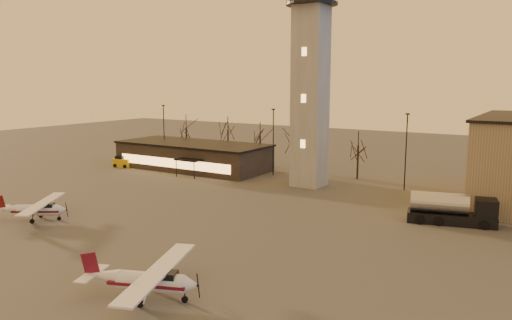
{
  "coord_description": "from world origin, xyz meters",
  "views": [
    {
      "loc": [
        29.43,
        -31.02,
        14.29
      ],
      "look_at": [
        2.01,
        13.0,
        6.02
      ],
      "focal_mm": 35.0,
      "sensor_mm": 36.0,
      "label": 1
    }
  ],
  "objects_px": {
    "terminal": "(193,156)",
    "cessna_front": "(153,285)",
    "cessna_rear": "(40,212)",
    "control_tower": "(311,65)",
    "fuel_truck": "(451,212)",
    "service_cart": "(123,163)"
  },
  "relations": [
    {
      "from": "cessna_front",
      "to": "cessna_rear",
      "type": "height_order",
      "value": "cessna_front"
    },
    {
      "from": "cessna_front",
      "to": "control_tower",
      "type": "bearing_deg",
      "value": 80.15
    },
    {
      "from": "cessna_front",
      "to": "fuel_truck",
      "type": "bearing_deg",
      "value": 45.15
    },
    {
      "from": "terminal",
      "to": "cessna_front",
      "type": "height_order",
      "value": "terminal"
    },
    {
      "from": "terminal",
      "to": "service_cart",
      "type": "height_order",
      "value": "terminal"
    },
    {
      "from": "fuel_truck",
      "to": "service_cart",
      "type": "height_order",
      "value": "fuel_truck"
    },
    {
      "from": "cessna_rear",
      "to": "service_cart",
      "type": "relative_size",
      "value": 2.76
    },
    {
      "from": "terminal",
      "to": "cessna_rear",
      "type": "xyz_separation_m",
      "value": [
        6.11,
        -32.46,
        -1.23
      ]
    },
    {
      "from": "terminal",
      "to": "fuel_truck",
      "type": "distance_m",
      "value": 43.81
    },
    {
      "from": "terminal",
      "to": "cessna_rear",
      "type": "relative_size",
      "value": 2.86
    },
    {
      "from": "control_tower",
      "to": "fuel_truck",
      "type": "bearing_deg",
      "value": -24.41
    },
    {
      "from": "control_tower",
      "to": "terminal",
      "type": "distance_m",
      "value": 26.24
    },
    {
      "from": "control_tower",
      "to": "cessna_front",
      "type": "distance_m",
      "value": 41.84
    },
    {
      "from": "cessna_rear",
      "to": "service_cart",
      "type": "xyz_separation_m",
      "value": [
        -17.13,
        27.47,
        -0.2
      ]
    },
    {
      "from": "terminal",
      "to": "cessna_front",
      "type": "distance_m",
      "value": 49.79
    },
    {
      "from": "terminal",
      "to": "fuel_truck",
      "type": "relative_size",
      "value": 2.9
    },
    {
      "from": "control_tower",
      "to": "fuel_truck",
      "type": "distance_m",
      "value": 26.96
    },
    {
      "from": "cessna_rear",
      "to": "service_cart",
      "type": "height_order",
      "value": "cessna_rear"
    },
    {
      "from": "cessna_front",
      "to": "cessna_rear",
      "type": "relative_size",
      "value": 1.2
    },
    {
      "from": "fuel_truck",
      "to": "service_cart",
      "type": "distance_m",
      "value": 53.72
    },
    {
      "from": "terminal",
      "to": "cessna_front",
      "type": "bearing_deg",
      "value": -53.93
    },
    {
      "from": "terminal",
      "to": "cessna_front",
      "type": "xyz_separation_m",
      "value": [
        29.3,
        -40.24,
        -1.13
      ]
    }
  ]
}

